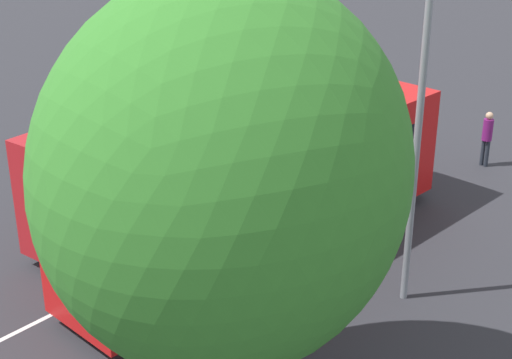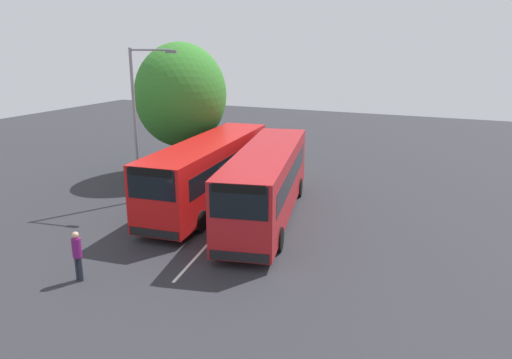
{
  "view_description": "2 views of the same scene",
  "coord_description": "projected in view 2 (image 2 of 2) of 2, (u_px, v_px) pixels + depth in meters",
  "views": [
    {
      "loc": [
        -11.64,
        -14.97,
        9.63
      ],
      "look_at": [
        0.7,
        -0.21,
        1.24
      ],
      "focal_mm": 54.4,
      "sensor_mm": 36.0,
      "label": 1
    },
    {
      "loc": [
        20.39,
        9.92,
        8.0
      ],
      "look_at": [
        -1.28,
        0.36,
        1.29
      ],
      "focal_mm": 33.76,
      "sensor_mm": 36.0,
      "label": 2
    }
  ],
  "objects": [
    {
      "name": "pedestrian",
      "position": [
        77.0,
        252.0,
        16.57
      ],
      "size": [
        0.33,
        0.33,
        1.82
      ],
      "rotation": [
        0.0,
        0.0,
        3.16
      ],
      "color": "#232833",
      "rests_on": "ground"
    },
    {
      "name": "bus_far_left",
      "position": [
        209.0,
        170.0,
        24.37
      ],
      "size": [
        11.58,
        3.51,
        3.31
      ],
      "rotation": [
        0.0,
        0.0,
        0.1
      ],
      "color": "red",
      "rests_on": "ground"
    },
    {
      "name": "street_lamp",
      "position": [
        139.0,
        116.0,
        24.12
      ],
      "size": [
        0.53,
        2.54,
        7.81
      ],
      "rotation": [
        0.0,
        0.0,
        1.71
      ],
      "color": "gray",
      "rests_on": "ground"
    },
    {
      "name": "ground_plane",
      "position": [
        239.0,
        210.0,
        23.98
      ],
      "size": [
        74.18,
        74.18,
        0.0
      ],
      "primitive_type": "plane",
      "color": "#2B2B30"
    },
    {
      "name": "depot_tree",
      "position": [
        181.0,
        95.0,
        29.51
      ],
      "size": [
        6.04,
        5.44,
        8.12
      ],
      "color": "#4C3823",
      "rests_on": "ground"
    },
    {
      "name": "bus_center_left",
      "position": [
        267.0,
        181.0,
        22.4
      ],
      "size": [
        11.63,
        4.82,
        3.31
      ],
      "rotation": [
        0.0,
        0.0,
        0.22
      ],
      "color": "#AD191E",
      "rests_on": "ground"
    },
    {
      "name": "lane_stripe_outer_left",
      "position": [
        239.0,
        210.0,
        23.98
      ],
      "size": [
        15.52,
        2.49,
        0.01
      ],
      "primitive_type": "cube",
      "rotation": [
        0.0,
        0.0,
        0.15
      ],
      "color": "silver",
      "rests_on": "ground"
    }
  ]
}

